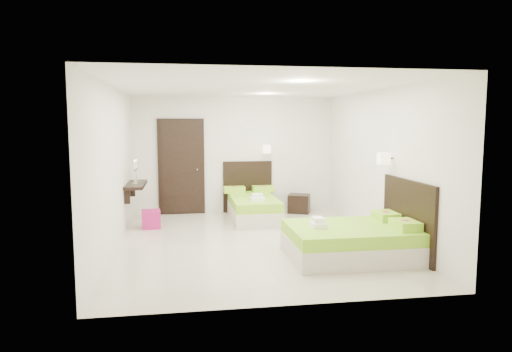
{
  "coord_description": "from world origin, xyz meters",
  "views": [
    {
      "loc": [
        -1.12,
        -7.49,
        2.0
      ],
      "look_at": [
        0.1,
        0.3,
        1.1
      ],
      "focal_mm": 32.0,
      "sensor_mm": 36.0,
      "label": 1
    }
  ],
  "objects": [
    {
      "name": "bed_single",
      "position": [
        0.29,
        1.91,
        0.28
      ],
      "size": [
        1.11,
        1.86,
        1.53
      ],
      "color": "beige",
      "rests_on": "ground"
    },
    {
      "name": "door",
      "position": [
        -1.2,
        2.7,
        1.05
      ],
      "size": [
        1.02,
        0.15,
        2.14
      ],
      "color": "black",
      "rests_on": "ground"
    },
    {
      "name": "ottoman",
      "position": [
        -1.78,
        1.37,
        0.17
      ],
      "size": [
        0.38,
        0.38,
        0.35
      ],
      "primitive_type": "cube",
      "rotation": [
        0.0,
        0.0,
        0.1
      ],
      "color": "#981456",
      "rests_on": "ground"
    },
    {
      "name": "bed_double",
      "position": [
        1.4,
        -1.1,
        0.28
      ],
      "size": [
        1.86,
        1.58,
        1.54
      ],
      "color": "beige",
      "rests_on": "ground"
    },
    {
      "name": "nightstand",
      "position": [
        1.42,
        2.42,
        0.21
      ],
      "size": [
        0.59,
        0.56,
        0.41
      ],
      "primitive_type": "cube",
      "rotation": [
        0.0,
        0.0,
        -0.39
      ],
      "color": "black",
      "rests_on": "ground"
    },
    {
      "name": "floor",
      "position": [
        0.0,
        0.0,
        0.0
      ],
      "size": [
        5.5,
        5.5,
        0.0
      ],
      "primitive_type": "plane",
      "color": "#BEB59E",
      "rests_on": "ground"
    },
    {
      "name": "console_shelf",
      "position": [
        -2.08,
        1.6,
        0.82
      ],
      "size": [
        0.35,
        1.2,
        0.78
      ],
      "color": "black",
      "rests_on": "ground"
    }
  ]
}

